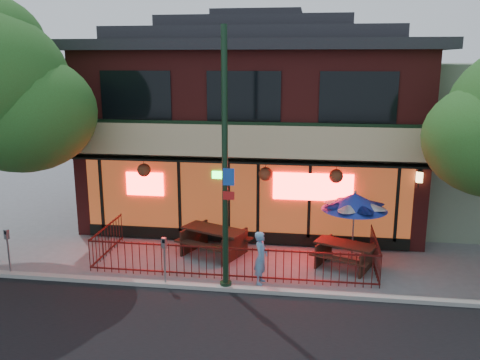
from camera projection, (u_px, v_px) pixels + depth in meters
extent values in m
plane|color=gray|center=(228.00, 282.00, 14.38)|extent=(80.00, 80.00, 0.00)
cube|color=#999993|center=(225.00, 288.00, 13.88)|extent=(80.00, 0.25, 0.12)
cube|color=maroon|center=(257.00, 133.00, 20.56)|extent=(12.00, 8.00, 6.50)
cube|color=#59230F|center=(243.00, 197.00, 17.06)|extent=(11.00, 0.06, 2.60)
cube|color=#FF0C0C|center=(313.00, 187.00, 16.56)|extent=(2.60, 0.04, 0.90)
cube|color=#FF0C0C|center=(145.00, 184.00, 17.37)|extent=(1.30, 0.04, 0.80)
cube|color=tan|center=(241.00, 143.00, 16.15)|extent=(12.20, 1.33, 1.26)
cube|color=black|center=(136.00, 95.00, 16.78)|extent=(2.40, 0.06, 1.60)
cube|color=black|center=(244.00, 96.00, 16.28)|extent=(2.40, 0.06, 1.60)
cube|color=black|center=(358.00, 97.00, 15.78)|extent=(2.40, 0.06, 1.60)
cube|color=black|center=(243.00, 237.00, 17.35)|extent=(11.00, 0.12, 0.40)
cube|color=#FFC672|center=(419.00, 177.00, 15.92)|extent=(0.18, 0.18, 0.32)
cube|color=#4E1210|center=(229.00, 248.00, 14.35)|extent=(8.40, 0.04, 0.04)
cube|color=#4E1210|center=(229.00, 276.00, 14.54)|extent=(8.40, 0.04, 0.04)
cube|color=#4E1210|center=(106.00, 227.00, 16.18)|extent=(0.04, 2.60, 0.04)
cube|color=#4E1210|center=(376.00, 240.00, 15.02)|extent=(0.04, 2.60, 0.04)
cylinder|color=#4E1210|center=(229.00, 263.00, 14.45)|extent=(0.02, 0.02, 1.00)
cylinder|color=black|center=(225.00, 164.00, 13.18)|extent=(0.16, 0.16, 7.00)
cylinder|color=black|center=(226.00, 285.00, 13.97)|extent=(0.32, 0.32, 0.20)
cube|color=#194CB2|center=(229.00, 177.00, 13.09)|extent=(0.30, 0.02, 0.45)
cube|color=red|center=(229.00, 196.00, 13.20)|extent=(0.30, 0.02, 0.22)
cube|color=#321A12|center=(194.00, 238.00, 16.77)|extent=(0.64, 1.38, 0.84)
cube|color=#321A12|center=(235.00, 246.00, 15.97)|extent=(0.64, 1.38, 0.84)
cube|color=#321A12|center=(214.00, 230.00, 16.27)|extent=(2.21, 1.58, 0.07)
cube|color=#321A12|center=(203.00, 245.00, 15.83)|extent=(2.00, 1.09, 0.06)
cube|color=#321A12|center=(225.00, 234.00, 16.87)|extent=(2.00, 1.09, 0.06)
cube|color=#3A1E14|center=(323.00, 251.00, 15.74)|extent=(0.56, 1.20, 0.73)
cube|color=#3A1E14|center=(367.00, 260.00, 15.04)|extent=(0.56, 1.20, 0.73)
cube|color=#3A1E14|center=(345.00, 244.00, 15.30)|extent=(1.92, 1.38, 0.06)
cube|color=#3A1E14|center=(338.00, 259.00, 14.92)|extent=(1.73, 0.96, 0.05)
cube|color=#3A1E14|center=(351.00, 248.00, 15.82)|extent=(1.73, 0.96, 0.05)
cylinder|color=gray|center=(353.00, 230.00, 15.64)|extent=(0.05, 0.05, 2.09)
cone|color=#1C2F9B|center=(355.00, 201.00, 15.43)|extent=(1.99, 2.00, 0.52)
sphere|color=gray|center=(355.00, 192.00, 15.36)|extent=(0.09, 0.09, 0.09)
imported|color=#649BC9|center=(261.00, 258.00, 14.17)|extent=(0.46, 0.61, 1.52)
cylinder|color=#969A9E|center=(165.00, 267.00, 14.01)|extent=(0.05, 0.05, 1.15)
cube|color=#969A9E|center=(164.00, 243.00, 13.85)|extent=(0.14, 0.13, 0.29)
cube|color=black|center=(163.00, 241.00, 13.79)|extent=(0.08, 0.02, 0.10)
cylinder|color=gray|center=(9.00, 257.00, 14.74)|extent=(0.05, 0.05, 1.13)
cube|color=gray|center=(6.00, 234.00, 14.58)|extent=(0.15, 0.14, 0.29)
cube|color=black|center=(5.00, 233.00, 14.52)|extent=(0.08, 0.04, 0.10)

